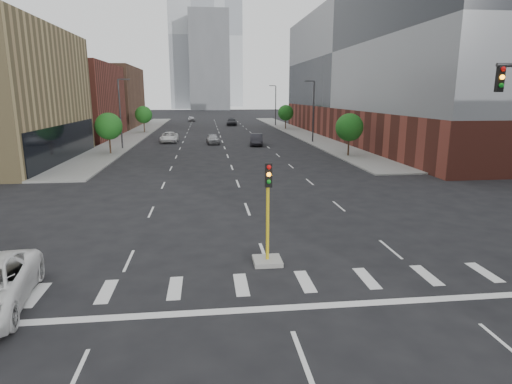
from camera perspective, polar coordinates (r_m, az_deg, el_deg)
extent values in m
cube|color=gray|center=(83.37, -15.42, 7.60)|extent=(5.00, 92.00, 0.15)
cube|color=gray|center=(84.27, 5.38, 8.05)|extent=(5.00, 92.00, 0.15)
cube|color=brown|center=(78.24, -25.81, 10.83)|extent=(20.00, 22.00, 12.00)
cube|color=brown|center=(103.20, -21.16, 11.71)|extent=(20.00, 24.00, 13.00)
cube|color=brown|center=(75.41, 18.67, 8.72)|extent=(24.00, 70.00, 5.00)
cube|color=slate|center=(75.54, 19.29, 17.06)|extent=(24.00, 70.00, 17.00)
cube|color=#B2B7BC|center=(229.89, -8.50, 19.74)|extent=(22.00, 22.00, 70.00)
cube|color=#B2B7BC|center=(270.43, -4.23, 19.85)|extent=(20.00, 20.00, 80.00)
cube|color=slate|center=(208.67, -6.25, 16.92)|extent=(18.00, 18.00, 44.00)
cube|color=#999993|center=(18.68, 1.52, -9.18)|extent=(1.20, 1.20, 0.20)
cylinder|color=gold|center=(18.11, 1.56, -4.19)|extent=(0.14, 0.14, 3.20)
cube|color=black|center=(17.43, 1.68, 2.25)|extent=(0.28, 0.18, 1.00)
sphere|color=red|center=(17.27, 1.74, 3.33)|extent=(0.18, 0.18, 0.18)
sphere|color=orange|center=(17.33, 1.73, 2.35)|extent=(0.18, 0.18, 0.18)
sphere|color=#0C7F19|center=(17.38, 1.72, 1.38)|extent=(0.18, 0.18, 0.18)
cube|color=black|center=(19.24, 29.77, 12.99)|extent=(0.28, 0.18, 1.00)
sphere|color=red|center=(19.15, 30.10, 14.01)|extent=(0.18, 0.18, 0.18)
sphere|color=orange|center=(19.14, 30.00, 13.12)|extent=(0.18, 0.18, 0.18)
sphere|color=#0C7F19|center=(19.13, 29.90, 12.23)|extent=(0.18, 0.18, 0.18)
cylinder|color=#2D2D30|center=(65.18, 7.67, 10.49)|extent=(0.20, 0.20, 9.00)
cube|color=#2D2D30|center=(64.96, 7.08, 14.47)|extent=(1.40, 0.22, 0.15)
cylinder|color=#2D2D30|center=(99.46, 2.63, 11.38)|extent=(0.20, 0.20, 9.00)
cube|color=#2D2D30|center=(99.32, 2.19, 13.98)|extent=(1.40, 0.22, 0.15)
cylinder|color=#2D2D30|center=(59.22, -17.64, 9.77)|extent=(0.20, 0.20, 9.00)
cube|color=#2D2D30|center=(59.05, -17.16, 14.18)|extent=(1.40, 0.22, 0.15)
cylinder|color=#382619|center=(54.70, -18.87, 5.82)|extent=(0.20, 0.20, 1.75)
sphere|color=#134715|center=(54.49, -19.05, 8.29)|extent=(3.20, 3.20, 3.20)
cylinder|color=#382619|center=(84.14, -14.68, 8.33)|extent=(0.20, 0.20, 1.75)
sphere|color=#134715|center=(84.00, -14.77, 9.95)|extent=(3.20, 3.20, 3.20)
cylinder|color=#382619|center=(51.24, 12.22, 5.78)|extent=(0.20, 0.20, 1.75)
sphere|color=#134715|center=(51.01, 12.35, 8.43)|extent=(3.20, 3.20, 3.20)
cylinder|color=#382619|center=(89.87, 3.96, 8.98)|extent=(0.20, 0.20, 1.75)
sphere|color=#134715|center=(89.74, 3.99, 10.50)|extent=(3.20, 3.20, 3.20)
imported|color=#9FA0A4|center=(63.54, -5.79, 7.08)|extent=(2.02, 4.45, 1.48)
imported|color=black|center=(61.37, 0.04, 7.01)|extent=(2.24, 5.12, 1.64)
imported|color=silver|center=(66.78, -11.50, 7.18)|extent=(2.55, 5.46, 1.51)
imported|color=black|center=(101.14, -3.24, 9.31)|extent=(2.84, 5.86, 1.64)
imported|color=#B6B6BB|center=(117.53, -8.62, 9.64)|extent=(2.21, 4.39, 1.43)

